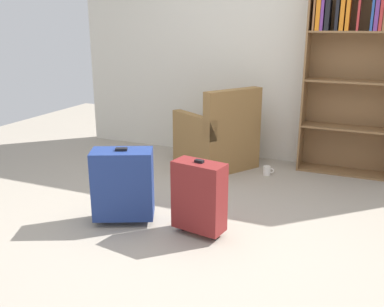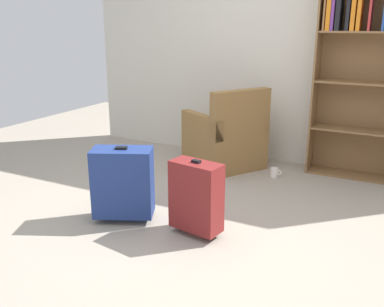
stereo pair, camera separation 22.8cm
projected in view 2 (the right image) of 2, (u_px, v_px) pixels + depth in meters
ground_plane at (199, 230)px, 3.37m from camera, size 8.44×8.44×0.00m
back_wall at (282, 47)px, 4.76m from camera, size 4.82×0.10×2.60m
bookshelf at (369, 63)px, 4.23m from camera, size 1.01×0.30×1.95m
armchair at (226, 139)px, 4.77m from camera, size 0.97×0.97×0.90m
mug at (274, 172)px, 4.53m from camera, size 0.12×0.08×0.10m
suitcase_dark_red at (196, 196)px, 3.21m from camera, size 0.42×0.25×0.60m
suitcase_navy_blue at (123, 182)px, 3.46m from camera, size 0.54×0.43×0.63m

